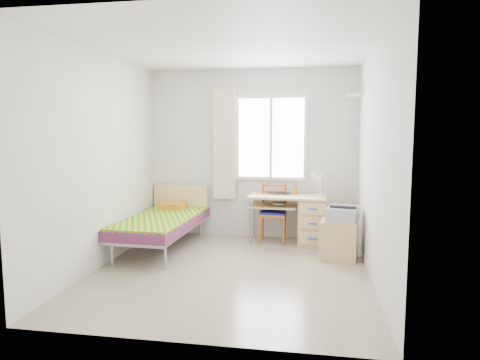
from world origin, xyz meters
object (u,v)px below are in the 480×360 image
at_px(desk, 308,218).
at_px(printer, 342,213).
at_px(cabinet, 338,240).
at_px(bed, 163,221).
at_px(chair, 274,209).

height_order(desk, printer, desk).
height_order(cabinet, printer, printer).
xyz_separation_m(cabinet, printer, (0.04, 0.02, 0.34)).
distance_m(bed, desk, 2.10).
relative_size(chair, printer, 1.76).
distance_m(desk, chair, 0.52).
bearing_deg(chair, bed, -154.42).
distance_m(desk, cabinet, 0.80).
distance_m(bed, printer, 2.47).
distance_m(chair, cabinet, 1.18).
distance_m(cabinet, printer, 0.35).
relative_size(bed, printer, 3.79).
bearing_deg(bed, desk, 19.19).
relative_size(desk, printer, 2.33).
height_order(bed, cabinet, bed).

